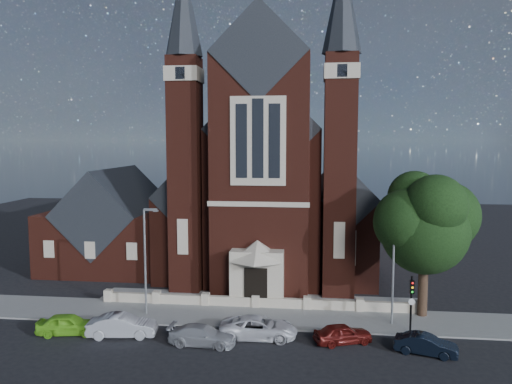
# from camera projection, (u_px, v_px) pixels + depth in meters

# --- Properties ---
(ground) EXTENTS (120.00, 120.00, 0.00)m
(ground) POSITION_uv_depth(u_px,v_px,m) (266.00, 278.00, 47.39)
(ground) COLOR black
(ground) RESTS_ON ground
(pavement_strip) EXTENTS (60.00, 5.00, 0.12)m
(pavement_strip) POSITION_uv_depth(u_px,v_px,m) (253.00, 317.00, 37.01)
(pavement_strip) COLOR slate
(pavement_strip) RESTS_ON ground
(forecourt_paving) EXTENTS (26.00, 3.00, 0.14)m
(forecourt_paving) POSITION_uv_depth(u_px,v_px,m) (259.00, 300.00, 40.96)
(forecourt_paving) COLOR slate
(forecourt_paving) RESTS_ON ground
(forecourt_wall) EXTENTS (24.00, 0.40, 0.90)m
(forecourt_wall) POSITION_uv_depth(u_px,v_px,m) (256.00, 308.00, 38.99)
(forecourt_wall) COLOR #B0A38C
(forecourt_wall) RESTS_ON ground
(church) EXTENTS (20.01, 34.90, 29.20)m
(church) POSITION_uv_depth(u_px,v_px,m) (273.00, 185.00, 54.39)
(church) COLOR #491C13
(church) RESTS_ON ground
(parish_hall) EXTENTS (12.00, 12.20, 10.24)m
(parish_hall) POSITION_uv_depth(u_px,v_px,m) (116.00, 228.00, 51.76)
(parish_hall) COLOR #491C13
(parish_hall) RESTS_ON ground
(street_tree) EXTENTS (6.40, 6.60, 10.70)m
(street_tree) POSITION_uv_depth(u_px,v_px,m) (427.00, 225.00, 36.05)
(street_tree) COLOR black
(street_tree) RESTS_ON ground
(street_lamp_left) EXTENTS (1.16, 0.22, 8.09)m
(street_lamp_left) POSITION_uv_depth(u_px,v_px,m) (146.00, 255.00, 36.94)
(street_lamp_left) COLOR gray
(street_lamp_left) RESTS_ON ground
(street_lamp_right) EXTENTS (1.16, 0.22, 8.09)m
(street_lamp_right) POSITION_uv_depth(u_px,v_px,m) (395.00, 262.00, 34.89)
(street_lamp_right) COLOR gray
(street_lamp_right) RESTS_ON ground
(traffic_signal) EXTENTS (0.28, 0.42, 4.00)m
(traffic_signal) POSITION_uv_depth(u_px,v_px,m) (412.00, 297.00, 33.44)
(traffic_signal) COLOR black
(traffic_signal) RESTS_ON ground
(car_lime_van) EXTENTS (4.33, 2.37, 1.40)m
(car_lime_van) POSITION_uv_depth(u_px,v_px,m) (68.00, 324.00, 33.65)
(car_lime_van) COLOR #78CD29
(car_lime_van) RESTS_ON ground
(car_silver_a) EXTENTS (4.72, 2.22, 1.50)m
(car_silver_a) POSITION_uv_depth(u_px,v_px,m) (122.00, 326.00, 33.24)
(car_silver_a) COLOR #A2A4A9
(car_silver_a) RESTS_ON ground
(car_silver_b) EXTENTS (4.46, 2.05, 1.26)m
(car_silver_b) POSITION_uv_depth(u_px,v_px,m) (202.00, 335.00, 31.90)
(car_silver_b) COLOR #96989D
(car_silver_b) RESTS_ON ground
(car_white_suv) EXTENTS (5.21, 2.54, 1.43)m
(car_white_suv) POSITION_uv_depth(u_px,v_px,m) (259.00, 328.00, 33.00)
(car_white_suv) COLOR silver
(car_white_suv) RESTS_ON ground
(car_dark_red) EXTENTS (4.06, 2.71, 1.28)m
(car_dark_red) POSITION_uv_depth(u_px,v_px,m) (343.00, 334.00, 32.15)
(car_dark_red) COLOR #5A120F
(car_dark_red) RESTS_ON ground
(car_navy) EXTENTS (3.94, 2.29, 1.23)m
(car_navy) POSITION_uv_depth(u_px,v_px,m) (426.00, 345.00, 30.48)
(car_navy) COLOR black
(car_navy) RESTS_ON ground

